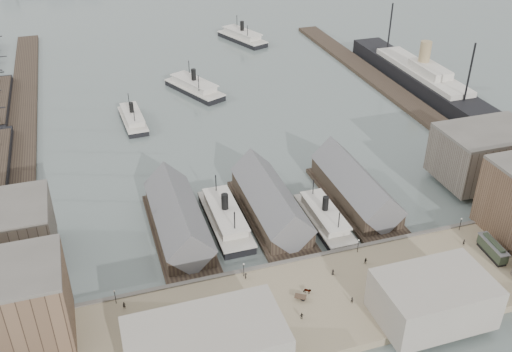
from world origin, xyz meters
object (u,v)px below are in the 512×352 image
object	(u,v)px
horse_cart_left	(146,324)
horse_cart_center	(305,293)
horse_cart_right	(413,293)
tram	(492,249)
ocean_steamer	(421,78)
ferry_docked_west	(225,218)

from	to	relation	value
horse_cart_left	horse_cart_center	distance (m)	36.07
horse_cart_right	horse_cart_center	bearing A→B (deg)	44.47
tram	horse_cart_right	bearing A→B (deg)	-160.99
horse_cart_center	ocean_steamer	bearing A→B (deg)	-10.44
ocean_steamer	horse_cart_center	size ratio (longest dim) A/B	21.21
tram	horse_cart_left	size ratio (longest dim) A/B	2.27
ocean_steamer	horse_cart_right	distance (m)	134.23
ferry_docked_west	horse_cart_left	xyz separation A→B (m)	(-26.67, -33.22, 0.34)
ocean_steamer	tram	world-z (taller)	ocean_steamer
horse_cart_center	horse_cart_right	bearing A→B (deg)	-76.37
tram	horse_cart_center	world-z (taller)	tram
horse_cart_left	horse_cart_right	world-z (taller)	horse_cart_left
ferry_docked_west	horse_cart_right	xyz separation A→B (m)	(32.65, -42.47, 0.31)
horse_cart_center	tram	bearing A→B (deg)	-59.01
ocean_steamer	horse_cart_left	size ratio (longest dim) A/B	21.95
ocean_steamer	tram	bearing A→B (deg)	-113.28
tram	horse_cart_left	distance (m)	86.04
horse_cart_right	ocean_steamer	bearing A→B (deg)	-60.01
ferry_docked_west	horse_cart_center	world-z (taller)	ferry_docked_west
ocean_steamer	tram	xyz separation A→B (m)	(-45.66, -106.11, -0.45)
ferry_docked_west	horse_cart_right	size ratio (longest dim) A/B	6.26
ocean_steamer	horse_cart_center	bearing A→B (deg)	-132.21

